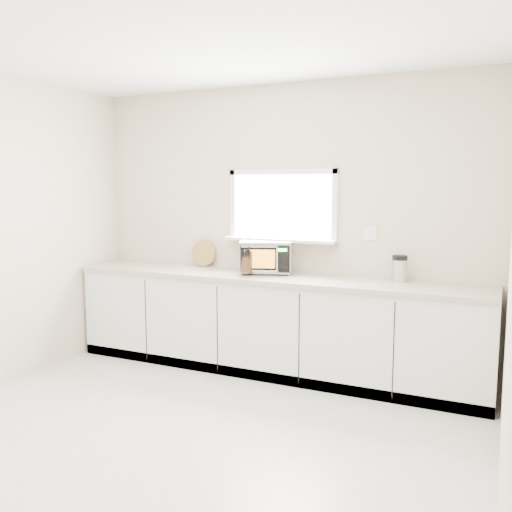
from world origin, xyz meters
The scene contains 8 objects.
ground centered at (0.00, 0.00, 0.00)m, with size 4.00×4.00×0.00m, color beige.
back_wall centered at (0.00, 2.00, 1.36)m, with size 4.00×0.17×2.70m.
cabinets centered at (0.00, 1.70, 0.44)m, with size 3.92×0.60×0.88m, color silver.
countertop centered at (0.00, 1.69, 0.90)m, with size 3.92×0.64×0.04m, color #B4A995.
microwave centered at (-0.09, 1.82, 1.08)m, with size 0.57×0.50×0.31m.
knife_block centered at (-0.18, 1.63, 1.04)m, with size 0.09×0.19×0.27m.
cutting_board centered at (-0.86, 1.94, 1.06)m, with size 0.27×0.27×0.02m, color olive.
coffee_grinder centered at (1.14, 1.86, 1.03)m, with size 0.16×0.16×0.23m.
Camera 1 is at (1.97, -2.84, 1.73)m, focal length 38.00 mm.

